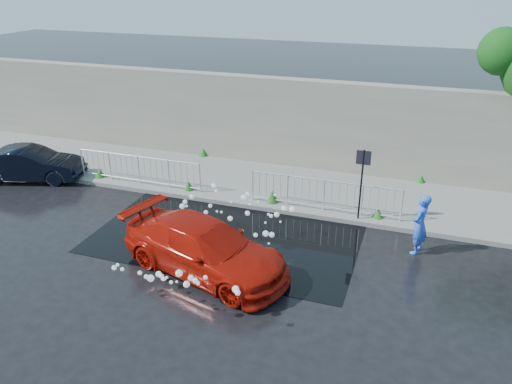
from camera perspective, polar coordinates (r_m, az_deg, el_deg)
ground at (r=14.97m, az=-6.45°, el=-6.29°), size 90.00×90.00×0.00m
pavement at (r=19.07m, az=-0.15°, el=1.12°), size 30.00×4.00×0.15m
curb at (r=17.36m, az=-2.31°, el=-1.32°), size 30.00×0.25×0.16m
retaining_wall at (r=20.43m, az=1.88°, el=8.14°), size 30.00×0.60×3.50m
puddle at (r=15.58m, az=-3.23°, el=-4.84°), size 8.00×5.00×0.01m
sign_post at (r=15.87m, az=12.04°, el=2.08°), size 0.45×0.06×2.50m
railing_left at (r=19.08m, az=-13.25°, el=2.60°), size 5.05×0.05×1.10m
railing_right at (r=16.64m, az=7.78°, el=-0.23°), size 5.05×0.05×1.10m
weeds at (r=18.55m, az=-1.73°, el=1.27°), size 12.17×3.93×0.44m
water_spray at (r=14.04m, az=-4.44°, el=-4.95°), size 3.58×5.49×1.05m
red_car at (r=13.52m, az=-5.87°, el=-6.38°), size 5.25×3.27×1.42m
dark_car at (r=21.13m, az=-24.39°, el=2.92°), size 4.19×2.50×1.30m
person at (r=14.95m, az=18.21°, el=-3.54°), size 0.60×0.76×1.82m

